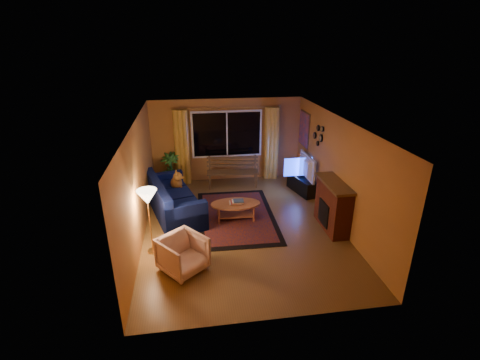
{
  "coord_description": "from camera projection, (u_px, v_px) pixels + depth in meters",
  "views": [
    {
      "loc": [
        -1.11,
        -7.13,
        4.16
      ],
      "look_at": [
        0.0,
        0.3,
        1.05
      ],
      "focal_mm": 26.0,
      "sensor_mm": 36.0,
      "label": 1
    }
  ],
  "objects": [
    {
      "name": "armchair",
      "position": [
        183.0,
        253.0,
        6.54
      ],
      "size": [
        1.04,
        1.03,
        0.78
      ],
      "primitive_type": "imported",
      "rotation": [
        0.0,
        0.0,
        0.68
      ],
      "color": "beige",
      "rests_on": "ground"
    },
    {
      "name": "painting",
      "position": [
        304.0,
        129.0,
        10.16
      ],
      "size": [
        0.04,
        0.76,
        0.96
      ],
      "primitive_type": "cube",
      "color": "#EA4E21",
      "rests_on": "wall_right"
    },
    {
      "name": "curtain_rod",
      "position": [
        227.0,
        108.0,
        10.04
      ],
      "size": [
        3.2,
        0.03,
        0.03
      ],
      "primitive_type": "cylinder",
      "rotation": [
        0.0,
        1.57,
        0.0
      ],
      "color": "#BF8C3F",
      "rests_on": "wall_back"
    },
    {
      "name": "coffee_table",
      "position": [
        236.0,
        211.0,
        8.46
      ],
      "size": [
        1.24,
        1.24,
        0.44
      ],
      "primitive_type": "cylinder",
      "rotation": [
        0.0,
        0.0,
        -0.04
      ],
      "color": "#B3663F",
      "rests_on": "ground"
    },
    {
      "name": "floor",
      "position": [
        242.0,
        226.0,
        8.26
      ],
      "size": [
        4.5,
        6.0,
        0.02
      ],
      "primitive_type": "cube",
      "color": "brown",
      "rests_on": "ground"
    },
    {
      "name": "potted_plant",
      "position": [
        170.0,
        169.0,
        10.34
      ],
      "size": [
        0.67,
        0.67,
        0.99
      ],
      "primitive_type": "imported",
      "rotation": [
        0.0,
        0.0,
        -0.22
      ],
      "color": "#235B1E",
      "rests_on": "ground"
    },
    {
      "name": "television",
      "position": [
        303.0,
        167.0,
        9.74
      ],
      "size": [
        0.16,
        1.15,
        0.66
      ],
      "primitive_type": "imported",
      "rotation": [
        0.0,
        0.0,
        1.58
      ],
      "color": "black",
      "rests_on": "tv_console"
    },
    {
      "name": "dog",
      "position": [
        176.0,
        181.0,
        9.02
      ],
      "size": [
        0.43,
        0.5,
        0.47
      ],
      "primitive_type": null,
      "rotation": [
        0.0,
        0.0,
        -0.32
      ],
      "color": "#A16223",
      "rests_on": "sofa"
    },
    {
      "name": "wall_back",
      "position": [
        227.0,
        140.0,
        10.53
      ],
      "size": [
        4.5,
        0.02,
        2.5
      ],
      "primitive_type": "cube",
      "color": "#C07B38",
      "rests_on": "ground"
    },
    {
      "name": "curtain_right",
      "position": [
        271.0,
        144.0,
        10.64
      ],
      "size": [
        0.36,
        0.36,
        2.24
      ],
      "primitive_type": "cylinder",
      "color": "gold",
      "rests_on": "ground"
    },
    {
      "name": "wall_right",
      "position": [
        338.0,
        171.0,
        8.08
      ],
      "size": [
        0.02,
        6.0,
        2.5
      ],
      "primitive_type": "cube",
      "color": "#C07B38",
      "rests_on": "ground"
    },
    {
      "name": "floor_lamp",
      "position": [
        150.0,
        222.0,
        7.0
      ],
      "size": [
        0.26,
        0.26,
        1.39
      ],
      "primitive_type": "cylinder",
      "rotation": [
        0.0,
        0.0,
        -0.14
      ],
      "color": "#BF8C3F",
      "rests_on": "ground"
    },
    {
      "name": "rug",
      "position": [
        236.0,
        216.0,
        8.68
      ],
      "size": [
        1.94,
        2.99,
        0.02
      ],
      "primitive_type": "cube",
      "rotation": [
        0.0,
        0.0,
        -0.02
      ],
      "color": "maroon",
      "rests_on": "ground"
    },
    {
      "name": "tv_console",
      "position": [
        302.0,
        185.0,
        9.95
      ],
      "size": [
        0.62,
        1.14,
        0.45
      ],
      "primitive_type": "cube",
      "rotation": [
        0.0,
        0.0,
        0.26
      ],
      "color": "black",
      "rests_on": "ground"
    },
    {
      "name": "window",
      "position": [
        227.0,
        134.0,
        10.39
      ],
      "size": [
        2.0,
        0.02,
        1.3
      ],
      "primitive_type": "cube",
      "color": "black",
      "rests_on": "wall_back"
    },
    {
      "name": "ceiling",
      "position": [
        242.0,
        121.0,
        7.29
      ],
      "size": [
        4.5,
        6.0,
        0.02
      ],
      "primitive_type": "cube",
      "color": "white",
      "rests_on": "ground"
    },
    {
      "name": "bench",
      "position": [
        233.0,
        179.0,
        10.33
      ],
      "size": [
        1.54,
        0.56,
        0.45
      ],
      "primitive_type": "cube",
      "rotation": [
        0.0,
        0.0,
        -0.08
      ],
      "color": "#523920",
      "rests_on": "ground"
    },
    {
      "name": "fireplace",
      "position": [
        333.0,
        207.0,
        7.96
      ],
      "size": [
        0.4,
        1.2,
        1.1
      ],
      "primitive_type": "cube",
      "color": "maroon",
      "rests_on": "ground"
    },
    {
      "name": "curtain_left",
      "position": [
        182.0,
        147.0,
        10.27
      ],
      "size": [
        0.36,
        0.36,
        2.24
      ],
      "primitive_type": "cylinder",
      "color": "gold",
      "rests_on": "ground"
    },
    {
      "name": "wall_left",
      "position": [
        138.0,
        183.0,
        7.47
      ],
      "size": [
        0.02,
        6.0,
        2.5
      ],
      "primitive_type": "cube",
      "color": "#C07B38",
      "rests_on": "ground"
    },
    {
      "name": "sofa",
      "position": [
        174.0,
        197.0,
        8.63
      ],
      "size": [
        1.57,
        2.47,
        0.93
      ],
      "primitive_type": "cube",
      "rotation": [
        0.0,
        0.0,
        0.28
      ],
      "color": "#091247",
      "rests_on": "ground"
    },
    {
      "name": "mirror_cluster",
      "position": [
        318.0,
        134.0,
        9.06
      ],
      "size": [
        0.06,
        0.6,
        0.56
      ],
      "primitive_type": null,
      "color": "black",
      "rests_on": "wall_right"
    }
  ]
}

